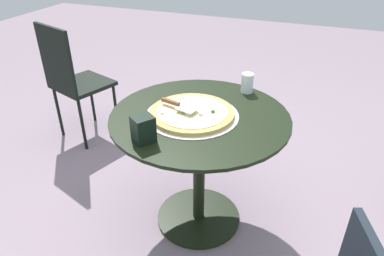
% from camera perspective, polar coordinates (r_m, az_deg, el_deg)
% --- Properties ---
extents(ground_plane, '(10.00, 10.00, 0.00)m').
position_cam_1_polar(ground_plane, '(2.23, 1.06, -14.24)').
color(ground_plane, gray).
extents(patio_table, '(0.92, 0.92, 0.72)m').
position_cam_1_polar(patio_table, '(1.90, 1.21, -2.96)').
color(patio_table, black).
rests_on(patio_table, ground).
extents(pizza_on_tray, '(0.48, 0.48, 0.04)m').
position_cam_1_polar(pizza_on_tray, '(1.79, 0.00, 2.42)').
color(pizza_on_tray, silver).
rests_on(pizza_on_tray, patio_table).
extents(pizza_server, '(0.10, 0.22, 0.02)m').
position_cam_1_polar(pizza_server, '(1.79, -2.23, 3.76)').
color(pizza_server, silver).
rests_on(pizza_server, pizza_on_tray).
extents(drinking_cup, '(0.07, 0.07, 0.11)m').
position_cam_1_polar(drinking_cup, '(2.05, 8.92, 7.20)').
color(drinking_cup, white).
rests_on(drinking_cup, patio_table).
extents(napkin_dispenser, '(0.12, 0.12, 0.12)m').
position_cam_1_polar(napkin_dispenser, '(1.57, -7.88, -0.16)').
color(napkin_dispenser, black).
rests_on(napkin_dispenser, patio_table).
extents(patio_chair_near, '(0.49, 0.49, 0.95)m').
position_cam_1_polar(patio_chair_near, '(2.86, -18.82, 7.86)').
color(patio_chair_near, black).
rests_on(patio_chair_near, ground).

